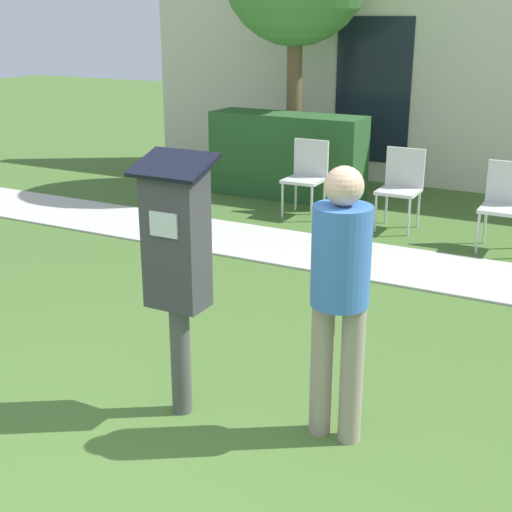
{
  "coord_description": "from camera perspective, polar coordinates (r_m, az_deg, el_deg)",
  "views": [
    {
      "loc": [
        1.94,
        -2.25,
        2.31
      ],
      "look_at": [
        0.21,
        1.03,
        1.05
      ],
      "focal_mm": 50.0,
      "sensor_mm": 36.0,
      "label": 1
    }
  ],
  "objects": [
    {
      "name": "outdoor_chair_left",
      "position": [
        8.64,
        4.12,
        6.76
      ],
      "size": [
        0.44,
        0.44,
        0.9
      ],
      "rotation": [
        0.0,
        0.0,
        0.39
      ],
      "color": "silver",
      "rests_on": "ground"
    },
    {
      "name": "building_facade",
      "position": [
        10.18,
        17.33,
        13.88
      ],
      "size": [
        10.0,
        0.26,
        3.2
      ],
      "color": "beige",
      "rests_on": "ground"
    },
    {
      "name": "outdoor_chair_right",
      "position": [
        7.73,
        19.33,
        4.33
      ],
      "size": [
        0.44,
        0.44,
        0.9
      ],
      "rotation": [
        0.0,
        0.0,
        0.29
      ],
      "color": "silver",
      "rests_on": "ground"
    },
    {
      "name": "outdoor_chair_middle",
      "position": [
        8.22,
        11.56,
        5.82
      ],
      "size": [
        0.44,
        0.44,
        0.9
      ],
      "rotation": [
        0.0,
        0.0,
        -0.23
      ],
      "color": "silver",
      "rests_on": "ground"
    },
    {
      "name": "sidewalk",
      "position": [
        7.08,
        10.42,
        -0.56
      ],
      "size": [
        12.0,
        1.1,
        0.02
      ],
      "color": "beige",
      "rests_on": "ground"
    },
    {
      "name": "person_standing",
      "position": [
        3.86,
        6.74,
        -2.34
      ],
      "size": [
        0.32,
        0.32,
        1.58
      ],
      "rotation": [
        0.0,
        0.0,
        -0.26
      ],
      "color": "gray",
      "rests_on": "ground"
    },
    {
      "name": "hedge_row",
      "position": [
        9.49,
        2.52,
        8.0
      ],
      "size": [
        2.05,
        0.6,
        1.1
      ],
      "color": "#285628",
      "rests_on": "ground"
    },
    {
      "name": "parking_meter",
      "position": [
        4.08,
        -6.37,
        0.17
      ],
      "size": [
        0.44,
        0.31,
        1.59
      ],
      "color": "#4C4C4C",
      "rests_on": "ground"
    }
  ]
}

